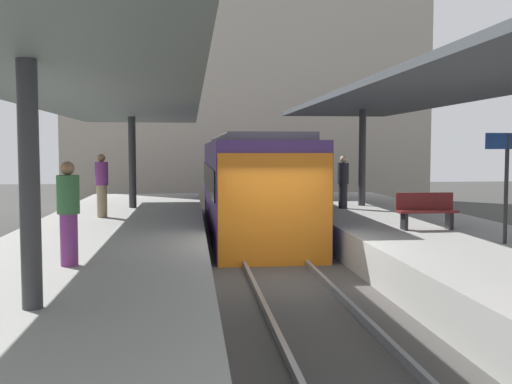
{
  "coord_description": "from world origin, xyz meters",
  "views": [
    {
      "loc": [
        -1.92,
        -12.27,
        2.88
      ],
      "look_at": [
        0.01,
        5.75,
        1.62
      ],
      "focal_mm": 42.81,
      "sensor_mm": 36.0,
      "label": 1
    }
  ],
  "objects": [
    {
      "name": "passenger_near_bench",
      "position": [
        -3.89,
        -2.22,
        1.88
      ],
      "size": [
        0.36,
        0.36,
        1.69
      ],
      "color": "#7A337A",
      "rests_on": "platform_left"
    },
    {
      "name": "platform_right",
      "position": [
        3.8,
        0.0,
        0.5
      ],
      "size": [
        4.4,
        28.0,
        1.0
      ],
      "primitive_type": "cube",
      "color": "#9E9E99",
      "rests_on": "ground_plane"
    },
    {
      "name": "ground_plane",
      "position": [
        0.0,
        0.0,
        0.0
      ],
      "size": [
        80.0,
        80.0,
        0.0
      ],
      "primitive_type": "plane",
      "color": "#383835"
    },
    {
      "name": "passenger_mid_platform",
      "position": [
        2.91,
        6.73,
        1.87
      ],
      "size": [
        0.36,
        0.36,
        1.68
      ],
      "color": "#232328",
      "rests_on": "platform_right"
    },
    {
      "name": "passenger_far_end",
      "position": [
        -4.38,
        4.94,
        1.92
      ],
      "size": [
        0.36,
        0.36,
        1.76
      ],
      "color": "#998460",
      "rests_on": "platform_left"
    },
    {
      "name": "station_building_backdrop",
      "position": [
        0.95,
        20.0,
        5.5
      ],
      "size": [
        18.0,
        6.0,
        11.0
      ],
      "primitive_type": "cube",
      "color": "#A89E8E",
      "rests_on": "ground_plane"
    },
    {
      "name": "platform_left",
      "position": [
        -3.8,
        0.0,
        0.5
      ],
      "size": [
        4.4,
        28.0,
        1.0
      ],
      "primitive_type": "cube",
      "color": "#9E9E99",
      "rests_on": "ground_plane"
    },
    {
      "name": "track_ballast",
      "position": [
        0.0,
        0.0,
        0.1
      ],
      "size": [
        3.2,
        28.0,
        0.2
      ],
      "primitive_type": "cube",
      "color": "#423F3D",
      "rests_on": "ground_plane"
    },
    {
      "name": "rail_near_side",
      "position": [
        -0.72,
        0.0,
        0.27
      ],
      "size": [
        0.08,
        28.0,
        0.14
      ],
      "primitive_type": "cube",
      "color": "slate",
      "rests_on": "track_ballast"
    },
    {
      "name": "platform_bench",
      "position": [
        3.59,
        1.55,
        1.46
      ],
      "size": [
        1.4,
        0.41,
        0.86
      ],
      "color": "black",
      "rests_on": "platform_right"
    },
    {
      "name": "platform_sign",
      "position": [
        4.33,
        -0.74,
        2.62
      ],
      "size": [
        0.9,
        0.08,
        2.21
      ],
      "color": "#262628",
      "rests_on": "platform_right"
    },
    {
      "name": "rail_far_side",
      "position": [
        0.72,
        0.0,
        0.27
      ],
      "size": [
        0.08,
        28.0,
        0.14
      ],
      "primitive_type": "cube",
      "color": "slate",
      "rests_on": "track_ballast"
    },
    {
      "name": "canopy_left",
      "position": [
        -3.8,
        1.4,
        3.97
      ],
      "size": [
        4.18,
        21.0,
        3.09
      ],
      "color": "#333335",
      "rests_on": "platform_left"
    },
    {
      "name": "commuter_train",
      "position": [
        0.0,
        7.34,
        1.73
      ],
      "size": [
        2.78,
        11.8,
        3.1
      ],
      "color": "#472D6B",
      "rests_on": "track_ballast"
    },
    {
      "name": "canopy_right",
      "position": [
        3.8,
        1.4,
        4.25
      ],
      "size": [
        4.18,
        21.0,
        3.37
      ],
      "color": "#333335",
      "rests_on": "platform_right"
    }
  ]
}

